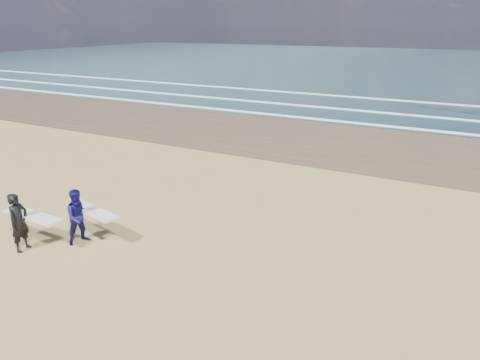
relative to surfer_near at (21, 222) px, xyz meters
The scene contains 2 objects.
surfer_near is the anchor object (origin of this frame).
surfer_far 1.74m from the surfer_near, 43.39° to the left, with size 2.26×1.37×1.83m.
Camera 1 is at (10.13, -7.40, 6.74)m, focal length 32.00 mm.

